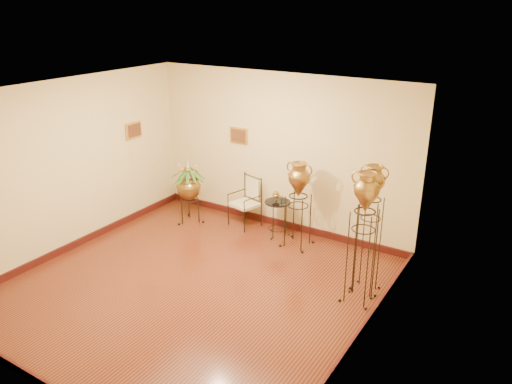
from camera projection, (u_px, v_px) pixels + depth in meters
The scene contains 8 objects.
ground at pixel (195, 286), 7.30m from camera, with size 5.00×5.00×0.00m, color maroon.
room_shell at pixel (189, 174), 6.68m from camera, with size 5.02×5.02×2.81m.
amphora_tall at pixel (370, 229), 6.83m from camera, with size 0.46×0.46×1.91m.
amphora_mid at pixel (363, 237), 6.63m from camera, with size 0.56×0.56×1.90m.
amphora_short at pixel (298, 204), 8.25m from camera, with size 0.57×0.57×1.50m.
planter_urn at pixel (189, 185), 9.18m from camera, with size 0.79×0.79×1.30m.
armchair at pixel (245, 202), 9.09m from camera, with size 0.63×0.60×0.92m.
side_table at pixel (277, 218), 8.75m from camera, with size 0.54×0.54×0.82m.
Camera 1 is at (4.11, -4.88, 3.91)m, focal length 35.00 mm.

